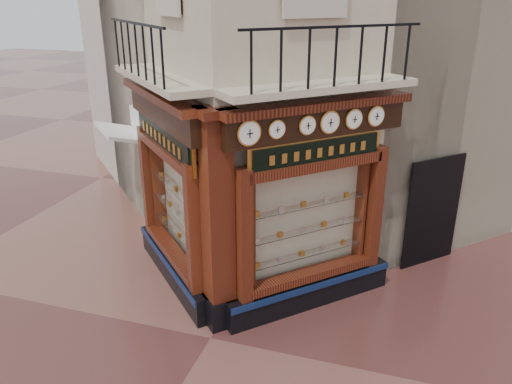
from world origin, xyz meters
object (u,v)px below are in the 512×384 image
at_px(clock_e, 354,119).
at_px(clock_f, 376,116).
at_px(clock_c, 307,125).
at_px(clock_b, 277,129).
at_px(signboard_right, 317,152).
at_px(corner_pilaster, 218,226).
at_px(signboard_left, 163,138).
at_px(clock_d, 330,122).
at_px(clock_a, 249,133).
at_px(awning, 133,233).

xyz_separation_m(clock_e, clock_f, (0.34, 0.34, 0.00)).
relative_size(clock_c, clock_e, 0.91).
relative_size(clock_b, signboard_right, 0.16).
bearing_deg(corner_pilaster, signboard_right, -10.25).
bearing_deg(signboard_left, clock_c, -141.01).
xyz_separation_m(clock_e, signboard_right, (-0.53, -0.37, -0.52)).
bearing_deg(clock_d, clock_b, 180.00).
bearing_deg(clock_e, signboard_left, 141.18).
distance_m(clock_e, signboard_left, 3.51).
relative_size(clock_c, clock_f, 0.89).
bearing_deg(clock_b, signboard_left, 118.69).
xyz_separation_m(clock_d, clock_f, (0.69, 0.69, -0.00)).
bearing_deg(clock_b, clock_f, -0.00).
bearing_deg(clock_b, clock_a, -180.00).
xyz_separation_m(clock_a, signboard_right, (0.89, 1.04, -0.52)).
relative_size(clock_e, clock_f, 0.98).
bearing_deg(clock_f, clock_d, -180.00).
height_order(clock_d, signboard_left, clock_d).
bearing_deg(clock_f, corner_pilaster, 171.54).
bearing_deg(signboard_left, corner_pilaster, -169.75).
relative_size(clock_b, clock_c, 0.95).
bearing_deg(signboard_right, corner_pilaster, 169.75).
xyz_separation_m(corner_pilaster, signboard_right, (1.46, 1.01, 1.15)).
bearing_deg(clock_f, clock_a, 180.00).
bearing_deg(clock_a, clock_e, 0.00).
bearing_deg(awning, corner_pilaster, -173.48).
height_order(awning, signboard_right, signboard_right).
distance_m(clock_c, signboard_left, 2.85).
height_order(clock_e, awning, clock_e).
height_order(corner_pilaster, clock_b, corner_pilaster).
bearing_deg(clock_f, awning, 125.06).
xyz_separation_m(clock_a, awning, (-4.02, 2.77, -3.62)).
relative_size(corner_pilaster, signboard_left, 1.75).
distance_m(clock_b, clock_f, 2.00).
relative_size(clock_a, clock_c, 1.26).
bearing_deg(signboard_left, awning, 4.00).
bearing_deg(clock_c, clock_f, -0.00).
distance_m(corner_pilaster, clock_d, 2.56).
distance_m(clock_b, clock_d, 1.02).
distance_m(clock_d, clock_f, 0.98).
relative_size(corner_pilaster, clock_d, 10.04).
height_order(clock_a, clock_d, clock_a).
height_order(corner_pilaster, clock_f, corner_pilaster).
distance_m(corner_pilaster, clock_c, 2.25).
distance_m(clock_a, signboard_left, 2.35).
height_order(clock_a, clock_b, clock_a).
relative_size(clock_a, clock_d, 1.04).
distance_m(clock_f, awning, 6.90).
bearing_deg(clock_a, signboard_left, 107.84).
relative_size(clock_c, signboard_left, 0.14).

